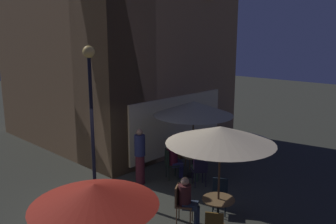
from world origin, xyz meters
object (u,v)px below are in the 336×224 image
cafe_table_1 (218,206)px  patron_seated_0 (187,198)px  patron_standing_3 (140,156)px  cafe_chair_2 (220,192)px  cafe_chair_5 (182,152)px  cafe_chair_6 (169,161)px  patio_umbrella_0 (94,195)px  cafe_chair_3 (181,201)px  patio_umbrella_2 (194,108)px  cafe_table_2 (193,161)px  patron_seated_2 (199,163)px  cafe_chair_7 (200,169)px  patron_seated_1 (174,158)px  street_lamp_near_corner (91,92)px  patio_umbrella_1 (220,135)px

cafe_table_1 → patron_seated_0: patron_seated_0 is taller
cafe_table_1 → patron_standing_3: bearing=82.0°
cafe_chair_2 → cafe_chair_5: (1.72, 2.80, 0.02)m
cafe_chair_6 → patron_standing_3: 1.01m
patron_seated_0 → cafe_table_1: bearing=-0.0°
patio_umbrella_0 → cafe_chair_3: bearing=13.7°
patio_umbrella_2 → patio_umbrella_0: bearing=-156.1°
cafe_table_1 → patio_umbrella_2: (2.02, 2.44, 1.71)m
patio_umbrella_2 → cafe_table_2: bearing=-90.0°
cafe_chair_2 → cafe_chair_3: (-1.11, 0.35, 0.05)m
patron_seated_2 → patron_standing_3: patron_standing_3 is taller
cafe_chair_6 → cafe_chair_7: bearing=-48.6°
patron_seated_0 → patron_seated_1: size_ratio=0.99×
patron_seated_2 → street_lamp_near_corner: bearing=89.7°
patio_umbrella_0 → patron_seated_2: (5.00, 1.83, -1.27)m
cafe_chair_3 → cafe_table_2: bearing=92.6°
cafe_table_1 → cafe_chair_3: 0.89m
street_lamp_near_corner → cafe_chair_2: (1.55, -3.28, -2.42)m
patron_seated_0 → patron_seated_1: patron_seated_1 is taller
cafe_table_2 → patio_umbrella_1: size_ratio=0.29×
cafe_chair_3 → cafe_chair_5: (2.83, 2.45, -0.03)m
patio_umbrella_0 → cafe_chair_7: patio_umbrella_0 is taller
cafe_table_1 → patron_seated_0: bearing=121.5°
cafe_table_1 → street_lamp_near_corner: bearing=103.8°
patio_umbrella_1 → cafe_chair_2: (0.65, 0.41, -1.74)m
patio_umbrella_1 → patron_seated_2: 2.95m
patio_umbrella_0 → patron_seated_1: size_ratio=1.79×
cafe_table_2 → patio_umbrella_1: (-2.02, -2.44, 1.77)m
cafe_table_1 → cafe_chair_5: 3.98m
cafe_chair_5 → patron_seated_0: size_ratio=0.80×
cafe_chair_2 → patron_seated_1: patron_seated_1 is taller
cafe_chair_2 → patron_seated_2: size_ratio=0.72×
cafe_chair_5 → patron_seated_1: patron_seated_1 is taller
patio_umbrella_2 → cafe_chair_7: (-0.47, -0.67, -1.69)m
cafe_chair_2 → cafe_chair_7: size_ratio=1.00×
cafe_table_2 → patio_umbrella_1: bearing=-129.6°
street_lamp_near_corner → cafe_chair_6: bearing=-20.9°
patio_umbrella_2 → cafe_chair_2: patio_umbrella_2 is taller
cafe_chair_5 → cafe_chair_6: size_ratio=0.98×
street_lamp_near_corner → patron_seated_1: size_ratio=3.50×
patron_seated_1 → patron_seated_2: bearing=-49.2°
cafe_chair_2 → cafe_chair_3: size_ratio=0.92×
cafe_table_1 → cafe_chair_6: bearing=64.8°
patio_umbrella_2 → cafe_chair_3: (-2.48, -1.68, -1.66)m
cafe_table_1 → patron_seated_0: 0.75m
cafe_chair_5 → cafe_chair_6: 1.10m
street_lamp_near_corner → cafe_chair_3: bearing=-81.5°
street_lamp_near_corner → patron_seated_0: bearing=-80.4°
patio_umbrella_2 → cafe_chair_7: 1.88m
street_lamp_near_corner → patron_seated_0: street_lamp_near_corner is taller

